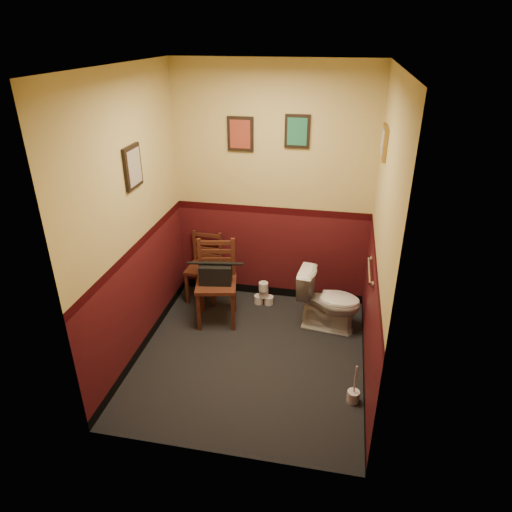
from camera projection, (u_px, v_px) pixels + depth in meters
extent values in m
cube|color=black|center=(251.00, 356.00, 4.58)|extent=(2.20, 2.40, 0.00)
cube|color=silver|center=(250.00, 66.00, 3.37)|extent=(2.20, 2.40, 0.00)
cube|color=#481014|center=(273.00, 190.00, 5.03)|extent=(2.20, 0.00, 2.70)
cube|color=#481014|center=(213.00, 307.00, 2.92)|extent=(2.20, 0.00, 2.70)
cube|color=#481014|center=(133.00, 223.00, 4.17)|extent=(0.00, 2.40, 2.70)
cube|color=#481014|center=(380.00, 243.00, 3.79)|extent=(0.00, 2.40, 2.70)
cylinder|color=silver|center=(369.00, 271.00, 4.19)|extent=(0.03, 0.50, 0.03)
cylinder|color=silver|center=(373.00, 284.00, 3.97)|extent=(0.02, 0.06, 0.06)
cylinder|color=silver|center=(371.00, 259.00, 4.41)|extent=(0.02, 0.06, 0.06)
cube|color=black|center=(240.00, 134.00, 4.81)|extent=(0.28, 0.03, 0.36)
cube|color=maroon|center=(240.00, 134.00, 4.79)|extent=(0.22, 0.01, 0.30)
cube|color=black|center=(297.00, 131.00, 4.68)|extent=(0.26, 0.03, 0.34)
cube|color=#20694B|center=(297.00, 132.00, 4.66)|extent=(0.20, 0.01, 0.28)
cube|color=black|center=(133.00, 167.00, 4.03)|extent=(0.03, 0.30, 0.38)
cube|color=#9F907D|center=(135.00, 167.00, 4.02)|extent=(0.01, 0.24, 0.31)
cube|color=olive|center=(384.00, 142.00, 4.00)|extent=(0.03, 0.34, 0.28)
cube|color=#9F907D|center=(382.00, 142.00, 4.01)|extent=(0.01, 0.28, 0.22)
imported|color=white|center=(329.00, 301.00, 4.88)|extent=(0.72, 0.46, 0.67)
cylinder|color=silver|center=(353.00, 396.00, 4.00)|extent=(0.11, 0.11, 0.11)
cylinder|color=silver|center=(355.00, 380.00, 3.92)|extent=(0.01, 0.01, 0.31)
cube|color=#522618|center=(204.00, 268.00, 5.39)|extent=(0.39, 0.39, 0.04)
cube|color=#522618|center=(187.00, 288.00, 5.37)|extent=(0.04, 0.04, 0.40)
cube|color=#522618|center=(197.00, 275.00, 5.65)|extent=(0.04, 0.04, 0.40)
cube|color=#522618|center=(213.00, 292.00, 5.31)|extent=(0.04, 0.04, 0.40)
cube|color=#522618|center=(222.00, 278.00, 5.58)|extent=(0.04, 0.04, 0.40)
cube|color=#522618|center=(195.00, 246.00, 5.48)|extent=(0.04, 0.03, 0.40)
cube|color=#522618|center=(221.00, 249.00, 5.41)|extent=(0.04, 0.03, 0.40)
cube|color=#522618|center=(208.00, 256.00, 5.49)|extent=(0.31, 0.04, 0.04)
cube|color=#522618|center=(208.00, 249.00, 5.45)|extent=(0.31, 0.04, 0.04)
cube|color=#522618|center=(207.00, 242.00, 5.41)|extent=(0.31, 0.04, 0.04)
cube|color=#522618|center=(207.00, 235.00, 5.37)|extent=(0.31, 0.04, 0.04)
cube|color=#522618|center=(216.00, 284.00, 4.94)|extent=(0.51, 0.51, 0.04)
cube|color=#522618|center=(199.00, 312.00, 4.88)|extent=(0.05, 0.05, 0.46)
cube|color=#522618|center=(202.00, 294.00, 5.21)|extent=(0.05, 0.05, 0.46)
cube|color=#522618|center=(233.00, 311.00, 4.88)|extent=(0.05, 0.05, 0.46)
cube|color=#522618|center=(234.00, 294.00, 5.21)|extent=(0.05, 0.05, 0.46)
cube|color=#522618|center=(200.00, 258.00, 5.01)|extent=(0.05, 0.04, 0.46)
cube|color=#522618|center=(233.00, 257.00, 5.01)|extent=(0.05, 0.04, 0.46)
cube|color=#522618|center=(217.00, 268.00, 5.07)|extent=(0.35, 0.10, 0.05)
cube|color=#522618|center=(217.00, 260.00, 5.02)|extent=(0.35, 0.10, 0.05)
cube|color=#522618|center=(216.00, 251.00, 4.98)|extent=(0.35, 0.10, 0.05)
cube|color=#522618|center=(216.00, 243.00, 4.93)|extent=(0.35, 0.10, 0.05)
cube|color=black|center=(216.00, 274.00, 4.89)|extent=(0.36, 0.22, 0.21)
cylinder|color=black|center=(215.00, 263.00, 4.83)|extent=(0.30, 0.07, 0.03)
cylinder|color=silver|center=(259.00, 299.00, 5.44)|extent=(0.11, 0.11, 0.10)
cylinder|color=silver|center=(269.00, 300.00, 5.42)|extent=(0.11, 0.11, 0.10)
cylinder|color=silver|center=(264.00, 293.00, 5.38)|extent=(0.11, 0.11, 0.10)
cylinder|color=silver|center=(263.00, 286.00, 5.32)|extent=(0.11, 0.11, 0.10)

